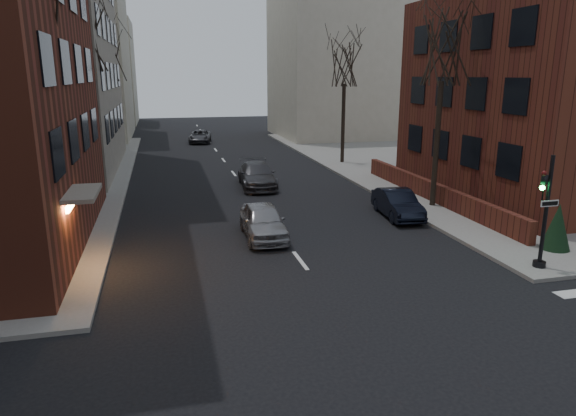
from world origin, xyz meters
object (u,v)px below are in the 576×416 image
object	(u,v)px
traffic_signal	(544,219)
tree_left_b	(80,34)
car_lane_far	(200,136)
streetlamp_far	(119,105)
tree_left_a	(30,22)
streetlamp_near	(91,127)
car_lane_gray	(257,175)
evergreen_shrub	(557,227)
parked_sedan	(398,204)
car_lane_silver	(263,221)
tree_right_a	(444,48)
tree_left_c	(106,58)
tree_right_b	(345,63)

from	to	relation	value
traffic_signal	tree_left_b	world-z (taller)	tree_left_b
car_lane_far	streetlamp_far	bearing A→B (deg)	-133.96
tree_left_a	streetlamp_near	xyz separation A→B (m)	(0.60, 8.00, -4.23)
streetlamp_far	car_lane_far	xyz separation A→B (m)	(7.23, 5.67, -3.61)
car_lane_gray	evergreen_shrub	size ratio (longest dim) A/B	2.80
parked_sedan	evergreen_shrub	size ratio (longest dim) A/B	2.24
streetlamp_far	car_lane_silver	world-z (taller)	streetlamp_far
car_lane_silver	streetlamp_near	bearing A→B (deg)	138.77
evergreen_shrub	traffic_signal	bearing A→B (deg)	-143.04
car_lane_silver	tree_left_b	bearing A→B (deg)	127.96
tree_right_a	evergreen_shrub	xyz separation A→B (m)	(1.12, -7.51, -6.97)
tree_right_a	streetlamp_near	world-z (taller)	tree_right_a
tree_left_c	streetlamp_far	size ratio (longest dim) A/B	1.55
tree_right_b	streetlamp_far	xyz separation A→B (m)	(-17.00, 10.00, -3.35)
tree_right_b	parked_sedan	size ratio (longest dim) A/B	2.25
traffic_signal	tree_left_a	xyz separation A→B (m)	(-16.74, 5.01, 6.56)
tree_left_b	car_lane_gray	xyz separation A→B (m)	(9.60, -0.78, -8.17)
tree_left_b	streetlamp_far	bearing A→B (deg)	87.85
car_lane_silver	tree_right_b	bearing A→B (deg)	61.88
parked_sedan	car_lane_far	size ratio (longest dim) A/B	0.90
tree_left_a	car_lane_far	size ratio (longest dim) A/B	2.26
traffic_signal	streetlamp_near	xyz separation A→B (m)	(-16.14, 13.01, 2.33)
tree_left_b	car_lane_gray	world-z (taller)	tree_left_b
tree_left_a	car_lane_far	distance (m)	35.44
tree_left_b	car_lane_far	size ratio (longest dim) A/B	2.38
parked_sedan	car_lane_silver	bearing A→B (deg)	-162.00
car_lane_far	tree_left_c	bearing A→B (deg)	-127.66
tree_left_c	tree_right_a	world-z (taller)	same
tree_left_b	car_lane_gray	bearing A→B (deg)	-4.65
tree_right_a	tree_right_b	size ratio (longest dim) A/B	1.06
tree_right_a	tree_right_b	world-z (taller)	tree_right_a
streetlamp_far	car_lane_silver	xyz separation A→B (m)	(7.40, -26.85, -3.51)
streetlamp_near	car_lane_gray	bearing A→B (deg)	19.68
streetlamp_far	parked_sedan	world-z (taller)	streetlamp_far
streetlamp_near	tree_left_c	bearing A→B (deg)	91.91
streetlamp_near	parked_sedan	xyz separation A→B (m)	(14.40, -5.25, -3.56)
streetlamp_far	parked_sedan	distance (m)	29.29
car_lane_gray	car_lane_far	world-z (taller)	car_lane_gray
traffic_signal	car_lane_gray	distance (m)	17.76
car_lane_gray	evergreen_shrub	xyz separation A→B (m)	(9.12, -14.73, 0.32)
traffic_signal	tree_left_a	world-z (taller)	tree_left_a
traffic_signal	tree_right_b	distance (m)	23.71
streetlamp_near	car_lane_far	size ratio (longest dim) A/B	1.38
tree_left_a	tree_right_b	xyz separation A→B (m)	(17.60, 18.00, -0.88)
tree_left_a	evergreen_shrub	distance (m)	20.44
tree_right_a	streetlamp_far	size ratio (longest dim) A/B	1.55
evergreen_shrub	tree_left_a	bearing A→B (deg)	169.37
tree_right_b	car_lane_silver	bearing A→B (deg)	-119.67
tree_right_a	car_lane_far	xyz separation A→B (m)	(-9.77, 29.67, -7.40)
tree_left_c	streetlamp_near	bearing A→B (deg)	-88.09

